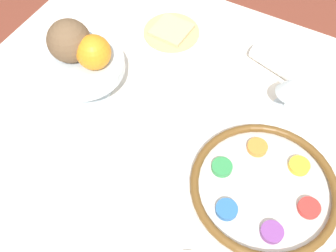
{
  "coord_description": "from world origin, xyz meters",
  "views": [
    {
      "loc": [
        -0.15,
        0.52,
        1.58
      ],
      "look_at": [
        0.11,
        0.05,
        0.79
      ],
      "focal_mm": 42.0,
      "sensor_mm": 36.0,
      "label": 1
    }
  ],
  "objects": [
    {
      "name": "wine_glass",
      "position": [
        -0.12,
        -0.17,
        0.83
      ],
      "size": [
        0.07,
        0.07,
        0.12
      ],
      "color": "silver",
      "rests_on": "dining_table"
    },
    {
      "name": "napkin_roll",
      "position": [
        -0.05,
        -0.29,
        0.77
      ],
      "size": [
        0.17,
        0.09,
        0.05
      ],
      "color": "white",
      "rests_on": "dining_table"
    },
    {
      "name": "dining_table",
      "position": [
        0.0,
        0.0,
        0.37
      ],
      "size": [
        1.41,
        1.0,
        0.75
      ],
      "color": "silver",
      "rests_on": "ground_plane"
    },
    {
      "name": "fruit_stand",
      "position": [
        0.37,
        0.02,
        0.83
      ],
      "size": [
        0.22,
        0.22,
        0.11
      ],
      "color": "silver",
      "rests_on": "dining_table"
    },
    {
      "name": "coconut",
      "position": [
        0.4,
        0.02,
        0.91
      ],
      "size": [
        0.11,
        0.11,
        0.11
      ],
      "color": "brown",
      "rests_on": "fruit_stand"
    },
    {
      "name": "bread_plate",
      "position": [
        0.28,
        -0.28,
        0.76
      ],
      "size": [
        0.17,
        0.17,
        0.02
      ],
      "color": "tan",
      "rests_on": "dining_table"
    },
    {
      "name": "ground_plane",
      "position": [
        0.0,
        0.0,
        0.0
      ],
      "size": [
        8.0,
        8.0,
        0.0
      ],
      "primitive_type": "plane",
      "color": "brown"
    },
    {
      "name": "orange_fruit",
      "position": [
        0.33,
        0.02,
        0.9
      ],
      "size": [
        0.09,
        0.09,
        0.09
      ],
      "color": "orange",
      "rests_on": "fruit_stand"
    },
    {
      "name": "spoon",
      "position": [
        -0.08,
        -0.33,
        0.75
      ],
      "size": [
        0.17,
        0.03,
        0.01
      ],
      "color": "silver",
      "rests_on": "dining_table"
    },
    {
      "name": "seder_plate",
      "position": [
        -0.15,
        0.08,
        0.76
      ],
      "size": [
        0.34,
        0.34,
        0.03
      ],
      "color": "silver",
      "rests_on": "dining_table"
    }
  ]
}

